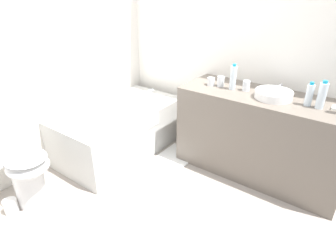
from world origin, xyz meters
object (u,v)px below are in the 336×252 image
Objects in this scene: water_bottle_3 at (233,78)px; bath_mat at (171,161)px; soap_dish at (336,108)px; toilet_paper_roll at (11,206)px; sink_faucet at (280,89)px; bathtub at (120,128)px; water_bottle_1 at (309,95)px; sink_basin at (274,94)px; drinking_glass_0 at (246,86)px; drinking_glass_2 at (221,81)px; drinking_glass_1 at (211,81)px; water_bottle_2 at (322,96)px; toilet at (23,166)px.

bath_mat is at bearing 126.37° from water_bottle_3.
soap_dish is 0.70× the size of toilet_paper_roll.
sink_faucet reaches higher than bath_mat.
bathtub is 1.93m from water_bottle_1.
soap_dish is at bearing -73.44° from bath_mat.
sink_faucet is at bearing 55.91° from water_bottle_1.
sink_basin is 0.28m from drinking_glass_0.
water_bottle_1 reaches higher than drinking_glass_2.
drinking_glass_1 is 2.12m from toilet_paper_roll.
sink_basin is 3.59× the size of soap_dish.
water_bottle_1 reaches higher than toilet_paper_roll.
drinking_glass_2 is 2.18m from toilet_paper_roll.
drinking_glass_1 is at bearing -36.79° from bath_mat.
drinking_glass_1 is (-0.01, 0.99, -0.07)m from water_bottle_2.
bath_mat is (-0.54, 0.87, -0.86)m from sink_faucet.
drinking_glass_2 is (-0.03, 0.25, 0.00)m from drinking_glass_0.
water_bottle_3 is at bearing -32.05° from toilet_paper_roll.
soap_dish is (0.06, -0.12, -0.10)m from water_bottle_2.
soap_dish is (0.06, -0.21, -0.08)m from water_bottle_1.
drinking_glass_2 is at bearing 96.02° from drinking_glass_0.
water_bottle_2 is 0.99m from drinking_glass_1.
bathtub is at bearing 108.14° from sink_basin.
water_bottle_3 is 3.25× the size of drinking_glass_1.
drinking_glass_2 is at bearing 89.15° from water_bottle_1.
water_bottle_2 is at bearing -75.44° from bathtub.
sink_basin is at bearing -88.95° from drinking_glass_1.
water_bottle_3 is at bearing -53.63° from bath_mat.
bathtub is 11.00× the size of toilet_paper_roll.
drinking_glass_0 is at bearing 81.34° from sink_basin.
sink_faucet is 0.44m from water_bottle_3.
water_bottle_3 is at bearing 89.55° from sink_basin.
sink_basin is at bearing 180.00° from sink_faucet.
sink_faucet reaches higher than toilet.
bath_mat is (-0.34, 1.24, -0.93)m from water_bottle_2.
water_bottle_1 is (-0.19, -0.28, 0.06)m from sink_faucet.
sink_basin is at bearing 96.82° from soap_dish.
bathtub reaches higher than water_bottle_1.
water_bottle_3 reaches higher than bath_mat.
soap_dish is at bearing -47.54° from toilet_paper_roll.
soap_dish reaches higher than bath_mat.
water_bottle_2 is 0.17m from soap_dish.
sink_faucet is 0.76× the size of water_bottle_1.
toilet is at bearing 130.04° from water_bottle_2.
drinking_glass_2 is at bearing 88.36° from sink_basin.
water_bottle_3 is at bearing -86.30° from drinking_glass_1.
drinking_glass_0 is (1.62, -1.23, 0.51)m from toilet.
toilet_paper_roll is at bearing 139.61° from sink_basin.
drinking_glass_0 is (-0.15, 0.27, 0.01)m from sink_faucet.
water_bottle_2 reaches higher than soap_dish.
drinking_glass_1 is at bearing 56.39° from toilet.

